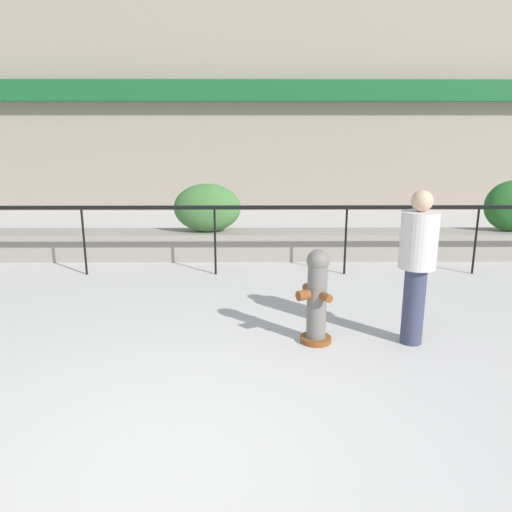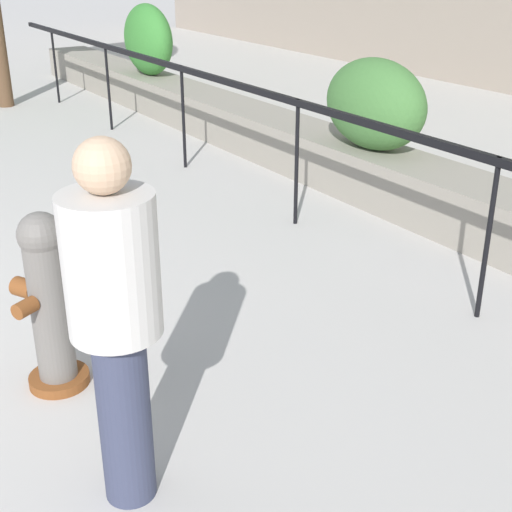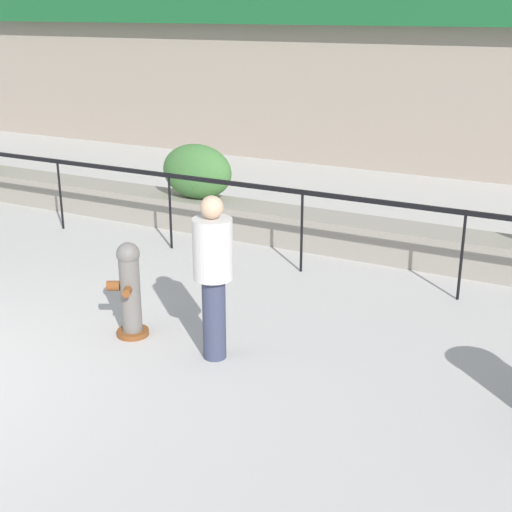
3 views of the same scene
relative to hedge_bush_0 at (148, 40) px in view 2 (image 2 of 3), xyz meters
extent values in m
cube|color=gray|center=(5.29, 0.00, -0.77)|extent=(18.00, 0.70, 0.50)
cube|color=black|center=(5.29, -1.10, 0.10)|extent=(15.00, 0.05, 0.06)
cylinder|color=black|center=(-1.14, -1.10, -0.45)|extent=(0.04, 0.04, 1.15)
cylinder|color=black|center=(1.01, -1.10, -0.45)|extent=(0.04, 0.04, 1.15)
cylinder|color=black|center=(3.15, -1.10, -0.45)|extent=(0.04, 0.04, 1.15)
cylinder|color=black|center=(5.29, -1.10, -0.45)|extent=(0.04, 0.04, 1.15)
cylinder|color=black|center=(7.43, -1.10, -0.45)|extent=(0.04, 0.04, 1.15)
ellipsoid|color=#387F33|center=(0.00, 0.00, 0.00)|extent=(1.19, 0.58, 1.05)
ellipsoid|color=#427538|center=(5.08, 0.00, -0.08)|extent=(1.23, 0.70, 0.88)
cylinder|color=brown|center=(6.62, -3.82, -0.99)|extent=(0.47, 0.47, 0.06)
cylinder|color=slate|center=(6.62, -3.82, -0.54)|extent=(0.30, 0.30, 0.85)
sphere|color=slate|center=(6.62, -3.82, -0.07)|extent=(0.25, 0.25, 0.25)
cylinder|color=brown|center=(6.46, -3.90, -0.44)|extent=(0.18, 0.16, 0.11)
cylinder|color=brown|center=(6.54, -3.66, -0.44)|extent=(0.14, 0.15, 0.09)
cylinder|color=brown|center=(6.70, -3.97, -0.44)|extent=(0.14, 0.15, 0.09)
cylinder|color=#383D56|center=(7.70, -3.84, -0.58)|extent=(0.32, 0.32, 0.88)
cylinder|color=silver|center=(7.70, -3.84, 0.17)|extent=(0.54, 0.54, 0.62)
sphere|color=#D6AD89|center=(7.70, -3.84, 0.59)|extent=(0.23, 0.23, 0.23)
camera|label=1|loc=(5.90, -9.07, 1.34)|focal=35.00mm
camera|label=2|loc=(10.24, -4.81, 1.39)|focal=50.00mm
camera|label=3|loc=(11.19, -9.53, 2.42)|focal=50.00mm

